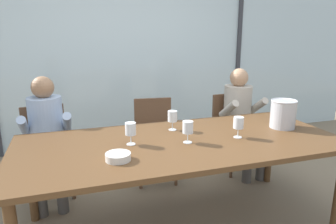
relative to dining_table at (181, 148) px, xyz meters
The scene contains 16 objects.
ground 1.22m from the dining_table, 90.00° to the left, with size 14.00×14.00×0.00m, color #847056.
window_glass_panel 2.27m from the dining_table, 90.00° to the left, with size 7.79×0.03×2.60m, color silver.
window_mullion_right 2.85m from the dining_table, 51.07° to the left, with size 0.06×0.06×2.60m, color #38383D.
hillside_vineyard 5.86m from the dining_table, 90.00° to the left, with size 13.79×2.40×2.19m, color #477A38.
dining_table is the anchor object (origin of this frame).
chair_near_curtain 1.48m from the dining_table, 137.74° to the left, with size 0.50×0.50×0.89m.
chair_left_of_center 1.01m from the dining_table, 87.34° to the left, with size 0.49×0.49×0.89m.
chair_center 1.41m from the dining_table, 43.69° to the left, with size 0.49×0.49×0.89m.
person_pale_blue_shirt 1.35m from the dining_table, 141.70° to the left, with size 0.47×0.62×1.21m.
person_beige_jumper 1.34m from the dining_table, 38.70° to the left, with size 0.47×0.62×1.21m.
ice_bucket_primary 1.01m from the dining_table, ahead, with size 0.23×0.23×0.25m.
tasting_bowl 0.60m from the dining_table, 156.55° to the right, with size 0.17×0.17×0.05m, color silver.
wine_glass_by_left_taster 0.20m from the dining_table, 63.27° to the right, with size 0.08×0.08×0.17m.
wine_glass_near_bucket 0.34m from the dining_table, 85.89° to the left, with size 0.08×0.08×0.17m.
wine_glass_center_pour 0.51m from the dining_table, ahead, with size 0.08×0.08×0.17m.
wine_glass_by_right_taster 0.44m from the dining_table, behind, with size 0.08×0.08×0.17m.
Camera 1 is at (-0.83, -2.20, 1.61)m, focal length 33.16 mm.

